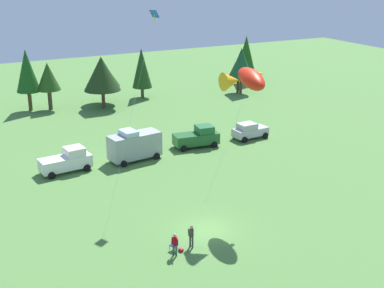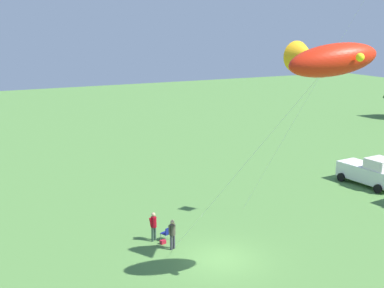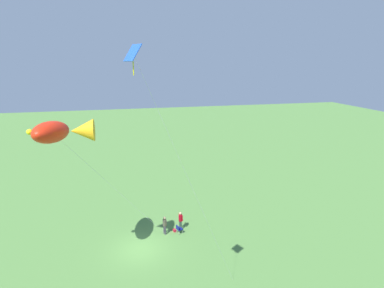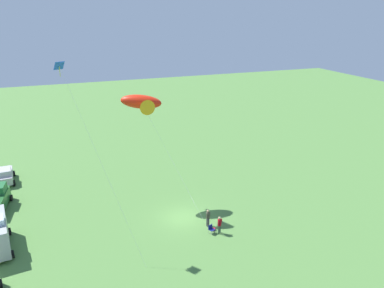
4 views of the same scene
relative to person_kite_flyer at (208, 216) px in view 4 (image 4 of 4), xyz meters
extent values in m
plane|color=#4E7D3B|center=(2.31, 1.82, -1.02)|extent=(160.00, 160.00, 0.00)
cylinder|color=#383641|center=(0.05, -0.10, -0.60)|extent=(0.14, 0.14, 0.85)
cylinder|color=#383641|center=(-0.04, 0.10, -0.60)|extent=(0.14, 0.14, 0.85)
cylinder|color=#424033|center=(0.00, 0.00, 0.14)|extent=(0.45, 0.45, 0.62)
sphere|color=tan|center=(0.00, 0.00, 0.60)|extent=(0.24, 0.24, 0.24)
cylinder|color=#424033|center=(0.03, -0.21, 0.17)|extent=(0.12, 0.13, 0.55)
cylinder|color=#424033|center=(-0.13, 0.16, 0.17)|extent=(0.13, 0.14, 0.55)
cube|color=navy|center=(-1.35, 0.17, -0.60)|extent=(0.62, 0.62, 0.04)
cube|color=navy|center=(-1.15, 0.25, -0.40)|extent=(0.21, 0.46, 0.40)
cylinder|color=#A5A8AD|center=(-1.47, -0.10, -0.81)|extent=(0.03, 0.03, 0.42)
cylinder|color=#A5A8AD|center=(-1.62, 0.29, -0.81)|extent=(0.03, 0.03, 0.42)
cylinder|color=#A5A8AD|center=(-1.08, 0.05, -0.81)|extent=(0.03, 0.03, 0.42)
cylinder|color=#A5A8AD|center=(-1.23, 0.44, -0.81)|extent=(0.03, 0.03, 0.42)
cylinder|color=#334C3C|center=(-1.51, -0.60, -0.60)|extent=(0.14, 0.14, 0.85)
cylinder|color=#334C3C|center=(-1.61, -0.40, -0.60)|extent=(0.14, 0.14, 0.85)
cylinder|color=maroon|center=(-1.56, -0.50, 0.14)|extent=(0.46, 0.46, 0.62)
sphere|color=tan|center=(-1.56, -0.50, 0.60)|extent=(0.24, 0.24, 0.24)
cylinder|color=maroon|center=(-1.52, -0.70, 0.17)|extent=(0.18, 0.23, 0.56)
cylinder|color=maroon|center=(-1.71, -0.35, 0.17)|extent=(0.15, 0.17, 0.56)
cube|color=#B11A2A|center=(-0.93, -0.19, -0.91)|extent=(0.29, 0.36, 0.22)
cylinder|color=black|center=(-2.37, 17.85, -0.68)|extent=(0.70, 0.29, 0.68)
cylinder|color=black|center=(1.24, 17.24, -0.68)|extent=(0.70, 0.31, 0.68)
cylinder|color=black|center=(5.10, 17.74, -0.68)|extent=(0.70, 0.31, 0.68)
cylinder|color=black|center=(12.26, 18.11, -0.68)|extent=(0.70, 0.30, 0.68)
cylinder|color=black|center=(8.69, 18.54, -0.68)|extent=(0.70, 0.30, 0.68)
cube|color=#BBB2B8|center=(17.64, 19.12, -0.23)|extent=(4.31, 2.08, 0.90)
cube|color=#B2B1B1|center=(17.14, 19.09, 0.54)|extent=(2.11, 1.79, 0.65)
cylinder|color=black|center=(16.20, 18.03, -0.68)|extent=(0.69, 0.27, 0.68)
cylinder|color=black|center=(19.22, 18.24, -0.68)|extent=(0.69, 0.27, 0.68)
ellipsoid|color=red|center=(7.54, 4.26, 9.91)|extent=(2.42, 4.50, 1.91)
cone|color=#F3AB19|center=(5.69, 4.26, 9.91)|extent=(1.44, 1.47, 1.47)
sphere|color=yellow|center=(8.68, 4.71, 10.07)|extent=(0.36, 0.36, 0.36)
cylinder|color=silver|center=(3.72, 2.20, 4.44)|extent=(7.65, 4.13, 10.93)
cylinder|color=#4C3823|center=(-0.10, 0.15, -1.02)|extent=(0.04, 0.04, 0.01)
cube|color=blue|center=(2.59, 11.77, 14.51)|extent=(0.75, 0.90, 0.66)
cylinder|color=yellow|center=(2.59, 11.77, 14.04)|extent=(0.04, 0.04, 0.78)
cylinder|color=silver|center=(-0.67, 9.42, 6.75)|extent=(6.53, 4.72, 15.53)
cylinder|color=#4C3823|center=(-3.93, 7.07, -1.02)|extent=(0.04, 0.04, 0.01)
camera|label=1|loc=(-15.74, -30.51, 18.85)|focal=50.00mm
camera|label=2|loc=(25.63, -11.40, 11.53)|focal=50.00mm
camera|label=3|loc=(3.11, 24.15, 14.15)|focal=28.00mm
camera|label=4|loc=(-28.75, 12.49, 18.60)|focal=35.00mm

